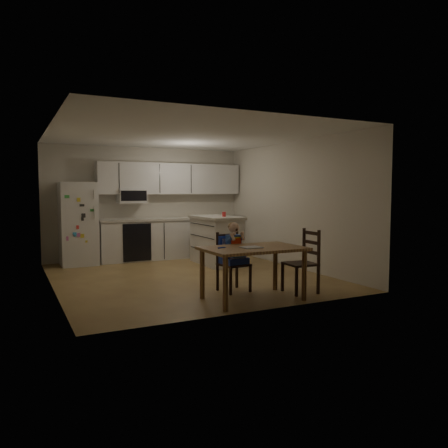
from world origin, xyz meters
name	(u,v)px	position (x,y,z in m)	size (l,w,h in m)	color
room	(178,206)	(0.00, 0.48, 1.25)	(4.52, 5.01, 2.51)	olive
refrigerator	(78,224)	(-1.55, 2.15, 0.85)	(0.72, 0.70, 1.70)	silver
kitchen_run	(171,219)	(0.50, 2.24, 0.88)	(3.37, 0.62, 2.15)	silver
kitchen_island	(216,240)	(1.03, 0.96, 0.50)	(0.71, 1.36, 1.00)	silver
red_cup	(224,214)	(1.11, 0.77, 1.05)	(0.08, 0.08, 0.10)	red
dining_table	(253,254)	(0.20, -1.97, 0.64)	(1.38, 0.89, 0.74)	brown
napkin	(251,247)	(0.15, -2.00, 0.75)	(0.27, 0.24, 0.01)	#ACADB1
toddler_spoon	(221,248)	(-0.25, -1.87, 0.75)	(0.02, 0.02, 0.12)	blue
chair_booster	(232,249)	(0.19, -1.35, 0.64)	(0.44, 0.44, 1.05)	black
chair_side	(306,257)	(1.14, -1.92, 0.54)	(0.44, 0.44, 0.95)	black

